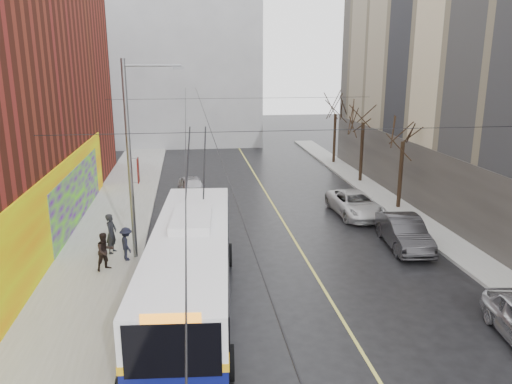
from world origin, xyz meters
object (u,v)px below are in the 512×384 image
pedestrian_b (105,251)px  tree_mid (364,112)px  pedestrian_c (126,244)px  pedestrian_a (111,233)px  tree_far (336,105)px  streetlight_pole (133,156)px  trolleybus (191,269)px  tree_near (404,129)px  parked_car_c (355,204)px  parked_car_b (404,232)px  following_car (192,188)px

pedestrian_b → tree_mid: bearing=4.9°
pedestrian_b → pedestrian_c: 1.27m
pedestrian_a → tree_far: bearing=-24.2°
streetlight_pole → trolleybus: (2.37, -5.28, -3.19)m
tree_near → tree_mid: bearing=90.0°
tree_mid → tree_far: tree_mid is taller
parked_car_c → tree_far: bearing=75.5°
parked_car_b → pedestrian_b: pedestrian_b is taller
tree_near → tree_far: (0.00, 14.00, 0.17)m
streetlight_pole → tree_near: size_ratio=1.41×
trolleybus → tree_near: bearing=46.1°
trolleybus → pedestrian_a: size_ratio=6.74×
trolleybus → parked_car_b: bearing=30.7°
pedestrian_b → parked_car_b: bearing=-31.6°
tree_near → parked_car_c: tree_near is taller
tree_near → pedestrian_a: size_ratio=3.39×
tree_mid → pedestrian_a: bearing=-143.0°
pedestrian_b → tree_far: bearing=16.2°
tree_mid → pedestrian_c: (-15.63, -13.37, -4.34)m
tree_far → pedestrian_a: size_ratio=3.48×
tree_far → parked_car_c: 15.82m
streetlight_pole → parked_car_c: 13.75m
tree_near → trolleybus: (-12.76, -11.28, -3.32)m
tree_mid → parked_car_b: 14.15m
pedestrian_a → pedestrian_b: size_ratio=1.13×
parked_car_c → trolleybus: bearing=-135.7°
streetlight_pole → pedestrian_a: 4.01m
trolleybus → parked_car_b: size_ratio=2.72×
tree_mid → following_car: bearing=-168.0°
tree_mid → pedestrian_a: size_ratio=3.54×
streetlight_pole → trolleybus: 6.61m
tree_mid → pedestrian_b: 22.22m
tree_far → following_car: tree_far is taller
streetlight_pole → tree_mid: bearing=40.7°
tree_mid → pedestrian_c: size_ratio=4.36×
tree_far → following_car: size_ratio=1.60×
pedestrian_a → pedestrian_c: (0.78, -1.00, -0.18)m
tree_near → parked_car_b: 7.87m
streetlight_pole → pedestrian_a: size_ratio=4.76×
streetlight_pole → pedestrian_a: (-1.28, 0.63, -3.75)m
pedestrian_c → parked_car_c: bearing=-86.5°
streetlight_pole → pedestrian_c: (-0.49, -0.37, -3.93)m
tree_far → pedestrian_a: (-16.41, -19.37, -4.05)m
pedestrian_b → parked_car_c: bearing=-10.3°
tree_mid → parked_car_b: (-2.40, -13.21, -4.48)m
trolleybus → pedestrian_b: (-3.65, 3.92, -0.67)m
trolleybus → parked_car_b: 11.57m
streetlight_pole → tree_far: streetlight_pole is taller
tree_near → parked_car_b: tree_near is taller
pedestrian_c → pedestrian_b: bearing=121.6°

